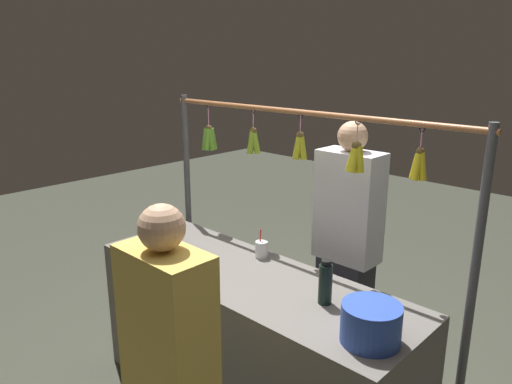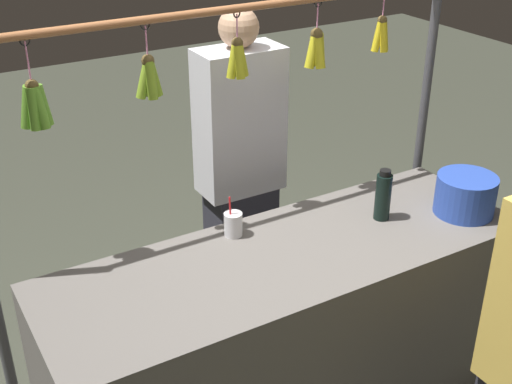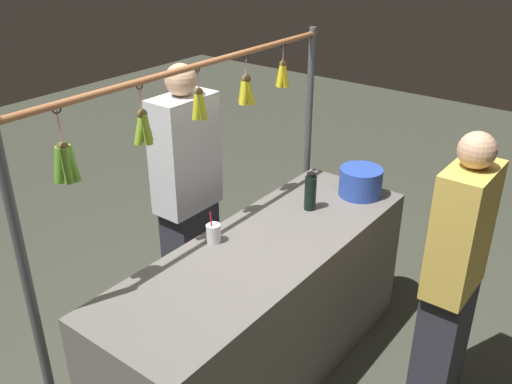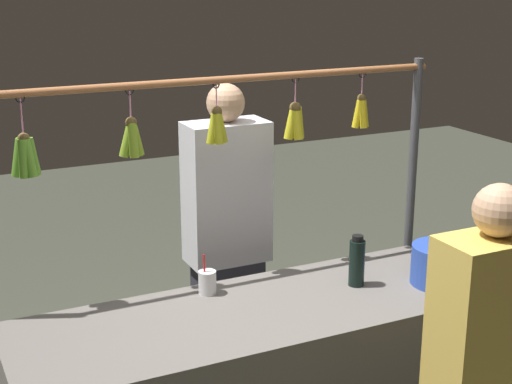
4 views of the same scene
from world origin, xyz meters
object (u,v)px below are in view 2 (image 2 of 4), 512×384
Objects in this scene: water_bottle at (383,196)px; vendor_person at (240,182)px; blue_bucket at (465,195)px; drink_cup at (233,224)px.

vendor_person is at bearing -64.83° from water_bottle.
water_bottle is 0.37m from blue_bucket.
vendor_person is (0.32, -0.68, -0.15)m from water_bottle.
water_bottle reaches higher than drink_cup.
drink_cup is at bearing 57.70° from vendor_person.
water_bottle is at bearing 115.17° from vendor_person.
water_bottle is 0.88× the size of blue_bucket.
water_bottle is 1.29× the size of drink_cup.
blue_bucket is (-0.34, 0.14, -0.02)m from water_bottle.
blue_bucket is 1.46× the size of drink_cup.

